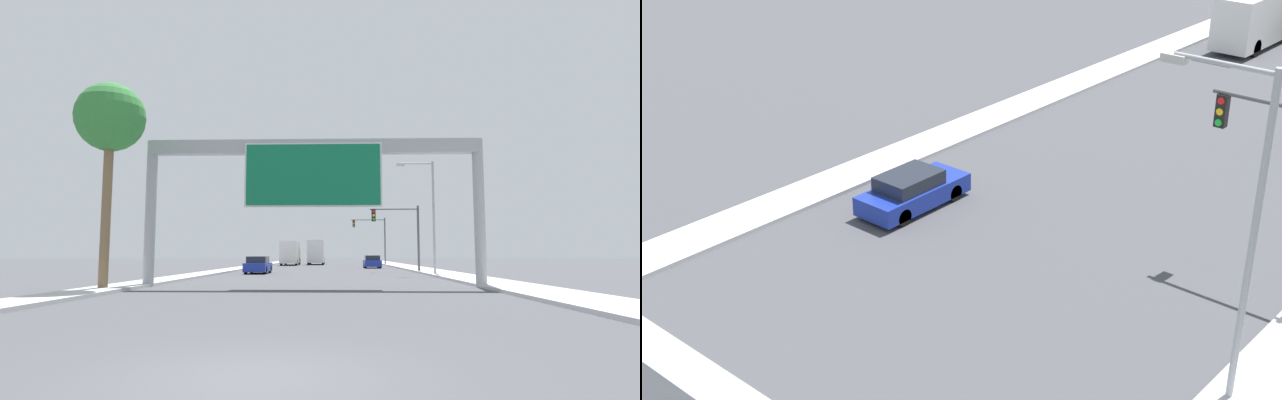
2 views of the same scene
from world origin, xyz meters
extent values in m
cube|color=#BEBEBE|center=(-9.00, 60.00, 0.07)|extent=(2.00, 120.00, 0.15)
cube|color=navy|center=(-5.25, 34.39, 0.52)|extent=(1.78, 4.39, 0.69)
cube|color=#1E232D|center=(-5.25, 34.18, 1.13)|extent=(1.57, 2.28, 0.53)
cylinder|color=black|center=(-6.03, 35.76, 0.32)|extent=(0.22, 0.64, 0.64)
cylinder|color=black|center=(-4.47, 35.76, 0.32)|extent=(0.22, 0.64, 0.64)
cylinder|color=black|center=(-6.03, 33.03, 0.32)|extent=(0.22, 0.64, 0.64)
cylinder|color=black|center=(-4.47, 33.03, 0.32)|extent=(0.22, 0.64, 0.64)
cube|color=silver|center=(-5.25, 62.99, 1.79)|extent=(2.31, 6.29, 2.98)
cylinder|color=black|center=(-6.27, 67.24, 0.50)|extent=(0.28, 1.00, 1.00)
cylinder|color=black|center=(-6.27, 61.42, 0.50)|extent=(0.28, 1.00, 1.00)
cylinder|color=black|center=(-4.23, 61.42, 0.50)|extent=(0.28, 1.00, 1.00)
cylinder|color=#4C4C4F|center=(6.35, 38.00, 5.60)|extent=(4.31, 0.14, 0.14)
cube|color=black|center=(4.54, 38.00, 5.03)|extent=(0.35, 0.28, 1.05)
cylinder|color=red|center=(4.54, 37.84, 5.38)|extent=(0.22, 0.04, 0.22)
cylinder|color=yellow|center=(4.54, 37.84, 5.03)|extent=(0.22, 0.04, 0.22)
cylinder|color=green|center=(4.54, 37.84, 4.68)|extent=(0.22, 0.04, 0.22)
cylinder|color=#9EA0A5|center=(8.60, 31.37, 4.34)|extent=(0.18, 0.18, 8.69)
cylinder|color=#9EA0A5|center=(7.37, 31.37, 8.54)|extent=(2.46, 0.12, 0.12)
cube|color=#B2B2A8|center=(6.14, 31.37, 8.44)|extent=(0.60, 0.28, 0.20)
camera|label=1|loc=(1.09, -6.72, 1.64)|focal=28.00mm
camera|label=2|loc=(15.41, 13.17, 14.16)|focal=50.00mm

